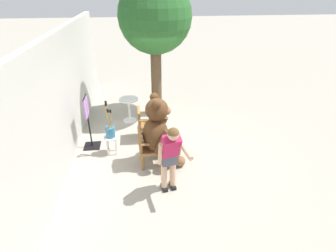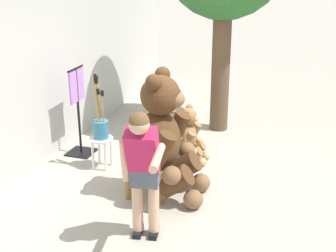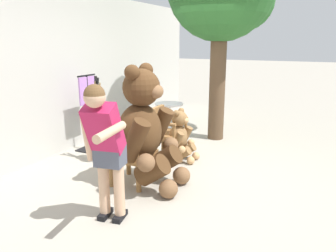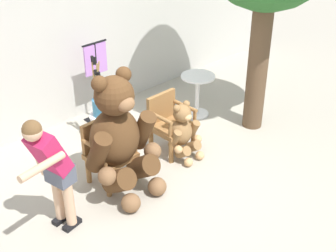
{
  "view_description": "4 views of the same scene",
  "coord_description": "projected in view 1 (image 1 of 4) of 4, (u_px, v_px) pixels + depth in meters",
  "views": [
    {
      "loc": [
        -5.54,
        0.66,
        3.68
      ],
      "look_at": [
        -0.18,
        0.04,
        0.74
      ],
      "focal_mm": 28.0,
      "sensor_mm": 36.0,
      "label": 1
    },
    {
      "loc": [
        -5.63,
        -1.45,
        2.99
      ],
      "look_at": [
        -0.23,
        0.34,
        0.83
      ],
      "focal_mm": 50.0,
      "sensor_mm": 36.0,
      "label": 2
    },
    {
      "loc": [
        -4.15,
        -1.84,
        1.93
      ],
      "look_at": [
        0.05,
        0.24,
        0.71
      ],
      "focal_mm": 35.0,
      "sensor_mm": 36.0,
      "label": 3
    },
    {
      "loc": [
        -3.48,
        -3.75,
        3.84
      ],
      "look_at": [
        0.31,
        0.31,
        0.59
      ],
      "focal_mm": 50.0,
      "sensor_mm": 36.0,
      "label": 4
    }
  ],
  "objects": [
    {
      "name": "ground_plane",
      "position": [
        169.0,
        148.0,
        6.66
      ],
      "size": [
        60.0,
        60.0,
        0.0
      ],
      "primitive_type": "plane",
      "color": "#A8A091"
    },
    {
      "name": "back_wall",
      "position": [
        61.0,
        101.0,
        5.75
      ],
      "size": [
        10.0,
        0.16,
        2.8
      ],
      "primitive_type": "cube",
      "color": "beige",
      "rests_on": "ground"
    },
    {
      "name": "wooden_chair_left",
      "position": [
        148.0,
        146.0,
        5.9
      ],
      "size": [
        0.58,
        0.55,
        0.86
      ],
      "color": "olive",
      "rests_on": "ground"
    },
    {
      "name": "wooden_chair_right",
      "position": [
        146.0,
        123.0,
        6.87
      ],
      "size": [
        0.57,
        0.53,
        0.86
      ],
      "color": "olive",
      "rests_on": "ground"
    },
    {
      "name": "teddy_bear_large",
      "position": [
        159.0,
        132.0,
        5.76
      ],
      "size": [
        0.99,
        0.95,
        1.65
      ],
      "color": "#4C3019",
      "rests_on": "ground"
    },
    {
      "name": "teddy_bear_small",
      "position": [
        157.0,
        124.0,
        6.92
      ],
      "size": [
        0.52,
        0.49,
        0.87
      ],
      "color": "olive",
      "rests_on": "ground"
    },
    {
      "name": "person_visitor",
      "position": [
        170.0,
        154.0,
        4.84
      ],
      "size": [
        0.74,
        0.58,
        1.54
      ],
      "color": "black",
      "rests_on": "ground"
    },
    {
      "name": "white_stool",
      "position": [
        111.0,
        140.0,
        6.3
      ],
      "size": [
        0.34,
        0.34,
        0.46
      ],
      "color": "white",
      "rests_on": "ground"
    },
    {
      "name": "brush_bucket",
      "position": [
        110.0,
        129.0,
        6.16
      ],
      "size": [
        0.22,
        0.22,
        0.95
      ],
      "color": "teal",
      "rests_on": "white_stool"
    },
    {
      "name": "round_side_table",
      "position": [
        129.0,
        107.0,
        7.76
      ],
      "size": [
        0.56,
        0.56,
        0.72
      ],
      "color": "white",
      "rests_on": "ground"
    },
    {
      "name": "patio_tree",
      "position": [
        157.0,
        19.0,
        7.14
      ],
      "size": [
        2.1,
        2.0,
        3.91
      ],
      "color": "brown",
      "rests_on": "ground"
    },
    {
      "name": "clothing_display_stand",
      "position": [
        88.0,
        121.0,
        6.39
      ],
      "size": [
        0.44,
        0.4,
        1.36
      ],
      "color": "black",
      "rests_on": "ground"
    }
  ]
}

